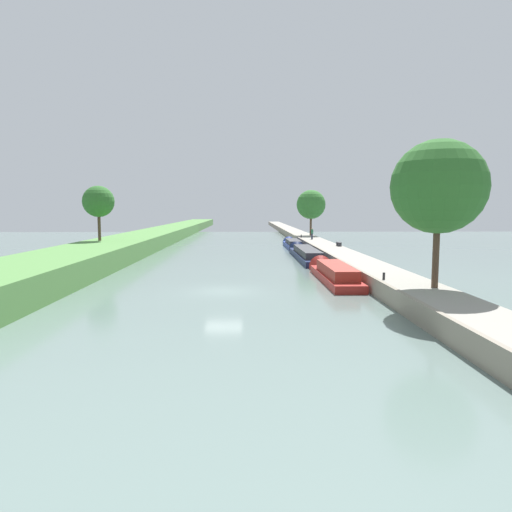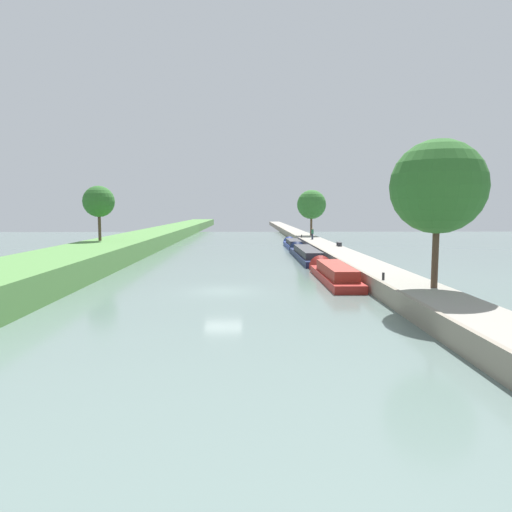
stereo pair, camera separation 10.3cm
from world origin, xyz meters
name	(u,v)px [view 1 (the left image)]	position (x,y,z in m)	size (l,w,h in m)	color
ground_plane	(224,291)	(0.00, 0.00, 0.00)	(160.00, 160.00, 0.00)	slate
left_grassy_bank	(22,278)	(-13.42, 0.00, 0.96)	(7.10, 260.00, 1.93)	#518442
right_towpath	(393,282)	(11.50, 0.00, 0.54)	(3.26, 260.00, 1.09)	gray
stone_quay	(367,282)	(9.74, 0.00, 0.57)	(0.25, 260.00, 1.14)	gray
narrowboat_red	(333,273)	(8.32, 4.87, 0.52)	(2.18, 12.37, 2.10)	maroon
narrowboat_navy	(305,254)	(8.16, 20.27, 0.52)	(2.15, 17.13, 2.04)	#141E42
narrowboat_blue	(292,244)	(8.26, 35.17, 0.47)	(1.98, 11.39, 1.89)	#283D93
tree_rightbank_near	(439,187)	(12.16, -5.19, 6.72)	(5.21, 5.21, 8.25)	#4C3828
tree_rightbank_midnear	(311,205)	(12.46, 45.93, 6.24)	(4.84, 4.84, 7.58)	brown
tree_leftbank_downstream	(98,202)	(-15.04, 21.54, 6.33)	(3.51, 3.51, 6.18)	#4C3828
person_walking	(312,233)	(11.24, 36.07, 1.96)	(0.34, 0.34, 1.66)	#282D42
mooring_bollard_near	(384,276)	(10.17, -2.24, 1.31)	(0.16, 0.16, 0.45)	black
mooring_bollard_far	(301,236)	(10.17, 40.17, 1.31)	(0.16, 0.16, 0.45)	black
park_bench	(339,243)	(12.68, 23.79, 1.44)	(0.44, 1.50, 0.47)	#333338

